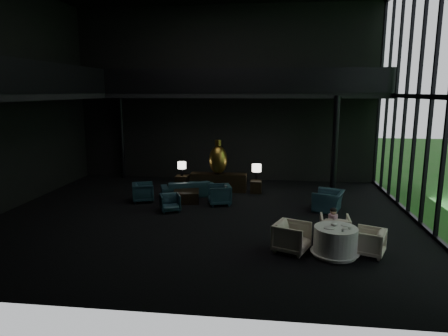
# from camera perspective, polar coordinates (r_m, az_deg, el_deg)

# --- Properties ---
(floor) EXTENTS (14.00, 12.00, 0.02)m
(floor) POSITION_cam_1_polar(r_m,az_deg,el_deg) (13.59, -2.88, -6.95)
(floor) COLOR black
(floor) RESTS_ON ground
(wall_back) EXTENTS (14.00, 0.04, 8.00)m
(wall_back) POSITION_cam_1_polar(r_m,az_deg,el_deg) (18.88, 0.16, 10.40)
(wall_back) COLOR black
(wall_back) RESTS_ON ground
(wall_front) EXTENTS (14.00, 0.04, 8.00)m
(wall_front) POSITION_cam_1_polar(r_m,az_deg,el_deg) (7.11, -11.57, 9.40)
(wall_front) COLOR black
(wall_front) RESTS_ON ground
(wall_left) EXTENTS (0.04, 12.00, 8.00)m
(wall_left) POSITION_cam_1_polar(r_m,az_deg,el_deg) (15.74, -29.36, 8.93)
(wall_left) COLOR black
(wall_left) RESTS_ON ground
(curtain_wall) EXTENTS (0.20, 12.00, 8.00)m
(curtain_wall) POSITION_cam_1_polar(r_m,az_deg,el_deg) (13.58, 27.63, 9.00)
(curtain_wall) COLOR black
(curtain_wall) RESTS_ON ground
(mezzanine_left) EXTENTS (2.00, 12.00, 0.25)m
(mezzanine_left) POSITION_cam_1_polar(r_m,az_deg,el_deg) (15.18, -26.28, 9.18)
(mezzanine_left) COLOR black
(mezzanine_left) RESTS_ON wall_left
(mezzanine_back) EXTENTS (12.00, 2.00, 0.25)m
(mezzanine_back) POSITION_cam_1_polar(r_m,az_deg,el_deg) (17.79, 3.03, 10.36)
(mezzanine_back) COLOR black
(mezzanine_back) RESTS_ON wall_back
(railing_left) EXTENTS (0.06, 12.00, 1.00)m
(railing_left) POSITION_cam_1_polar(r_m,az_deg,el_deg) (14.66, -23.13, 11.76)
(railing_left) COLOR black
(railing_left) RESTS_ON mezzanine_left
(railing_back) EXTENTS (12.00, 0.06, 1.00)m
(railing_back) POSITION_cam_1_polar(r_m,az_deg,el_deg) (16.79, 2.80, 12.37)
(railing_back) COLOR black
(railing_back) RESTS_ON mezzanine_back
(column_nw) EXTENTS (0.24, 0.24, 4.00)m
(column_nw) POSITION_cam_1_polar(r_m,az_deg,el_deg) (19.93, -14.41, 4.32)
(column_nw) COLOR black
(column_nw) RESTS_ON floor
(column_ne) EXTENTS (0.24, 0.24, 4.00)m
(column_ne) POSITION_cam_1_polar(r_m,az_deg,el_deg) (17.07, 15.56, 3.22)
(column_ne) COLOR black
(column_ne) RESTS_ON floor
(console) EXTENTS (2.37, 0.54, 0.75)m
(console) POSITION_cam_1_polar(r_m,az_deg,el_deg) (16.90, -0.81, -2.05)
(console) COLOR black
(console) RESTS_ON floor
(bronze_urn) EXTENTS (0.77, 0.77, 1.43)m
(bronze_urn) POSITION_cam_1_polar(r_m,az_deg,el_deg) (16.68, -0.83, 1.24)
(bronze_urn) COLOR olive
(bronze_urn) RESTS_ON console
(side_table_left) EXTENTS (0.54, 0.54, 0.59)m
(side_table_left) POSITION_cam_1_polar(r_m,az_deg,el_deg) (17.35, -5.98, -2.05)
(side_table_left) COLOR black
(side_table_left) RESTS_ON floor
(table_lamp_left) EXTENTS (0.36, 0.36, 0.60)m
(table_lamp_left) POSITION_cam_1_polar(r_m,az_deg,el_deg) (17.19, -6.05, 0.30)
(table_lamp_left) COLOR black
(table_lamp_left) RESTS_ON side_table_left
(side_table_right) EXTENTS (0.46, 0.46, 0.51)m
(side_table_right) POSITION_cam_1_polar(r_m,az_deg,el_deg) (16.68, 4.60, -2.69)
(side_table_right) COLOR black
(side_table_right) RESTS_ON floor
(table_lamp_right) EXTENTS (0.39, 0.39, 0.65)m
(table_lamp_right) POSITION_cam_1_polar(r_m,az_deg,el_deg) (16.80, 4.68, -0.08)
(table_lamp_right) COLOR black
(table_lamp_right) RESTS_ON side_table_right
(sofa) EXTENTS (2.35, 1.39, 0.88)m
(sofa) POSITION_cam_1_polar(r_m,az_deg,el_deg) (16.15, -5.12, -2.47)
(sofa) COLOR #152D2E
(sofa) RESTS_ON floor
(lounge_armchair_west) EXTENTS (0.97, 1.00, 0.82)m
(lounge_armchair_west) POSITION_cam_1_polar(r_m,az_deg,el_deg) (15.60, -11.49, -3.24)
(lounge_armchair_west) COLOR #132933
(lounge_armchair_west) RESTS_ON floor
(lounge_armchair_east) EXTENTS (1.00, 1.04, 0.88)m
(lounge_armchair_east) POSITION_cam_1_polar(r_m,az_deg,el_deg) (14.89, -0.67, -3.59)
(lounge_armchair_east) COLOR black
(lounge_armchair_east) RESTS_ON floor
(lounge_armchair_south) EXTENTS (0.75, 0.73, 0.60)m
(lounge_armchair_south) POSITION_cam_1_polar(r_m,az_deg,el_deg) (14.20, -7.71, -4.98)
(lounge_armchair_south) COLOR #0E2935
(lounge_armchair_south) RESTS_ON floor
(window_armchair) EXTENTS (1.06, 1.30, 0.98)m
(window_armchair) POSITION_cam_1_polar(r_m,az_deg,el_deg) (14.57, 14.72, -4.07)
(window_armchair) COLOR #193744
(window_armchair) RESTS_ON floor
(coffee_table) EXTENTS (1.10, 1.10, 0.42)m
(coffee_table) POSITION_cam_1_polar(r_m,az_deg,el_deg) (15.38, -5.40, -4.04)
(coffee_table) COLOR black
(coffee_table) RESTS_ON floor
(dining_table) EXTENTS (1.24, 1.24, 0.75)m
(dining_table) POSITION_cam_1_polar(r_m,az_deg,el_deg) (10.81, 15.59, -10.29)
(dining_table) COLOR white
(dining_table) RESTS_ON floor
(dining_chair_north) EXTENTS (0.86, 0.81, 0.84)m
(dining_chair_north) POSITION_cam_1_polar(r_m,az_deg,el_deg) (11.76, 15.55, -8.05)
(dining_chair_north) COLOR #B5AA9A
(dining_chair_north) RESTS_ON floor
(dining_chair_east) EXTENTS (0.90, 0.93, 0.74)m
(dining_chair_east) POSITION_cam_1_polar(r_m,az_deg,el_deg) (11.10, 20.02, -9.76)
(dining_chair_east) COLOR beige
(dining_chair_east) RESTS_ON floor
(dining_chair_west) EXTENTS (1.15, 1.18, 0.95)m
(dining_chair_west) POSITION_cam_1_polar(r_m,az_deg,el_deg) (10.75, 9.68, -9.29)
(dining_chair_west) COLOR beige
(dining_chair_west) RESTS_ON floor
(child) EXTENTS (0.26, 0.26, 0.55)m
(child) POSITION_cam_1_polar(r_m,az_deg,el_deg) (11.53, 15.31, -6.85)
(child) COLOR #D6A0B4
(child) RESTS_ON dining_chair_north
(plate_a) EXTENTS (0.28, 0.28, 0.02)m
(plate_a) POSITION_cam_1_polar(r_m,az_deg,el_deg) (10.56, 14.78, -8.27)
(plate_a) COLOR white
(plate_a) RESTS_ON dining_table
(plate_b) EXTENTS (0.31, 0.31, 0.02)m
(plate_b) POSITION_cam_1_polar(r_m,az_deg,el_deg) (10.88, 16.96, -7.81)
(plate_b) COLOR white
(plate_b) RESTS_ON dining_table
(saucer) EXTENTS (0.21, 0.21, 0.01)m
(saucer) POSITION_cam_1_polar(r_m,az_deg,el_deg) (10.63, 16.99, -8.28)
(saucer) COLOR white
(saucer) RESTS_ON dining_table
(coffee_cup) EXTENTS (0.09, 0.09, 0.06)m
(coffee_cup) POSITION_cam_1_polar(r_m,az_deg,el_deg) (10.61, 17.49, -8.12)
(coffee_cup) COLOR white
(coffee_cup) RESTS_ON saucer
(cereal_bowl) EXTENTS (0.17, 0.17, 0.08)m
(cereal_bowl) POSITION_cam_1_polar(r_m,az_deg,el_deg) (10.76, 15.46, -7.75)
(cereal_bowl) COLOR white
(cereal_bowl) RESTS_ON dining_table
(cream_pot) EXTENTS (0.05, 0.05, 0.06)m
(cream_pot) POSITION_cam_1_polar(r_m,az_deg,el_deg) (10.39, 16.58, -8.55)
(cream_pot) COLOR #99999E
(cream_pot) RESTS_ON dining_table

